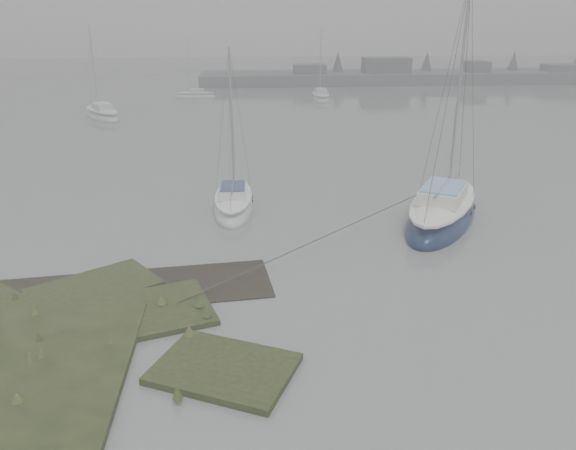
{
  "coord_description": "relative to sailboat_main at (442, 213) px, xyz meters",
  "views": [
    {
      "loc": [
        1.15,
        -12.9,
        8.79
      ],
      "look_at": [
        2.66,
        5.41,
        1.8
      ],
      "focal_mm": 35.0,
      "sensor_mm": 36.0,
      "label": 1
    }
  ],
  "objects": [
    {
      "name": "far_shoreline",
      "position": [
        16.87,
        51.79,
        0.5
      ],
      "size": [
        60.0,
        8.0,
        4.15
      ],
      "color": "#4C4F51",
      "rests_on": "ground"
    },
    {
      "name": "sailboat_main",
      "position": [
        0.0,
        0.0,
        0.0
      ],
      "size": [
        6.31,
        8.18,
        11.23
      ],
      "rotation": [
        0.0,
        0.0,
        -0.54
      ],
      "color": "#0C193A",
      "rests_on": "ground"
    },
    {
      "name": "sailboat_white",
      "position": [
        -9.32,
        2.4,
        -0.1
      ],
      "size": [
        2.03,
        5.68,
        7.94
      ],
      "rotation": [
        0.0,
        0.0,
        -0.03
      ],
      "color": "silver",
      "rests_on": "ground"
    },
    {
      "name": "sailboat_far_c",
      "position": [
        -13.85,
        40.02,
        -0.15
      ],
      "size": [
        4.59,
        1.85,
        6.32
      ],
      "rotation": [
        0.0,
        0.0,
        1.48
      ],
      "color": "silver",
      "rests_on": "ground"
    },
    {
      "name": "sailboat_far_a",
      "position": [
        -21.12,
        28.01,
        -0.08
      ],
      "size": [
        4.9,
        6.16,
        8.52
      ],
      "rotation": [
        0.0,
        0.0,
        0.56
      ],
      "color": "#B3B8BC",
      "rests_on": "ground"
    },
    {
      "name": "sailboat_far_b",
      "position": [
        -0.35,
        37.37,
        -0.11
      ],
      "size": [
        1.89,
        5.49,
        7.7
      ],
      "rotation": [
        0.0,
        0.0,
        -0.02
      ],
      "color": "silver",
      "rests_on": "ground"
    },
    {
      "name": "ground",
      "position": [
        -9.97,
        19.9,
        -0.35
      ],
      "size": [
        160.0,
        160.0,
        0.0
      ],
      "primitive_type": "plane",
      "color": "slate",
      "rests_on": "ground"
    }
  ]
}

